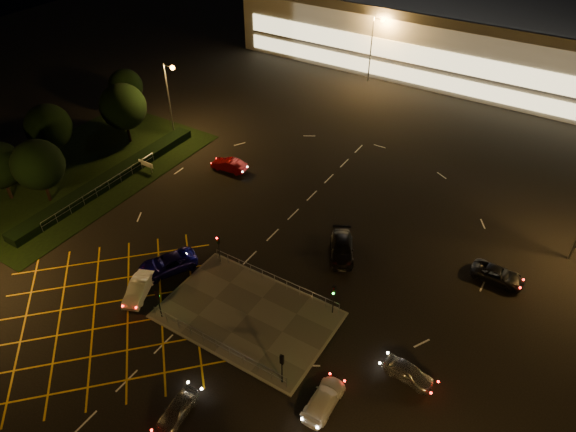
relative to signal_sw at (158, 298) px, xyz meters
The scene contains 23 objects.
ground 7.58m from the signal_sw, 56.28° to the left, with size 180.00×180.00×0.00m, color black.
pedestrian_island 7.57m from the signal_sw, 33.65° to the left, with size 14.00×9.00×0.12m, color #4C4944.
grass_verge 26.93m from the signal_sw, 153.45° to the left, with size 18.00×30.00×0.08m, color black.
hedge 22.55m from the signal_sw, 147.74° to the left, with size 2.00×26.00×1.00m, color black.
supermarket 68.13m from the signal_sw, 86.63° to the left, with size 72.00×26.50×10.50m.
streetlight_nw 31.24m from the signal_sw, 129.19° to the left, with size 1.78×0.56×10.03m.
streetlight_far_left 54.44m from the signal_sw, 95.88° to the left, with size 1.78×0.56×10.03m.
signal_sw is the anchor object (origin of this frame).
signal_se 12.00m from the signal_sw, ahead, with size 0.28×0.30×3.15m.
signal_nw 7.99m from the signal_sw, 90.00° to the left, with size 0.28×0.30×3.15m.
signal_ne 14.41m from the signal_sw, 33.65° to the left, with size 0.28×0.30×3.15m.
tree_b 30.55m from the signal_sw, 156.81° to the left, with size 5.40×5.40×7.35m.
tree_c 31.34m from the signal_sw, 140.20° to the left, with size 5.76×5.76×7.84m.
tree_d 39.73m from the signal_sw, 139.09° to the left, with size 4.68×4.68×6.37m.
tree_e 22.92m from the signal_sw, 164.76° to the left, with size 5.40×5.40×7.35m.
car_near_silver 9.49m from the signal_sw, 40.16° to the right, with size 1.48×3.68×1.25m, color #A9ADB0.
car_queue_white 3.98m from the signal_sw, 165.02° to the left, with size 1.51×4.32×1.42m, color white.
car_left_blue 6.02m from the signal_sw, 127.12° to the left, with size 2.51×5.45×1.51m, color #120E56.
car_far_dkgrey 17.75m from the signal_sw, 58.56° to the left, with size 2.16×5.32×1.54m, color black.
car_right_silver 20.57m from the signal_sw, 15.16° to the left, with size 1.55×3.86×1.32m, color #AEB0B6.
car_circ_red 23.24m from the signal_sw, 112.83° to the left, with size 1.53×4.38×1.44m, color maroon.
car_east_grey 30.02m from the signal_sw, 40.36° to the left, with size 2.17×4.71×1.31m, color black.
car_approach_white 15.60m from the signal_sw, ahead, with size 1.80×4.42×1.28m, color silver.
Camera 1 is at (20.24, -24.88, 33.41)m, focal length 32.00 mm.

